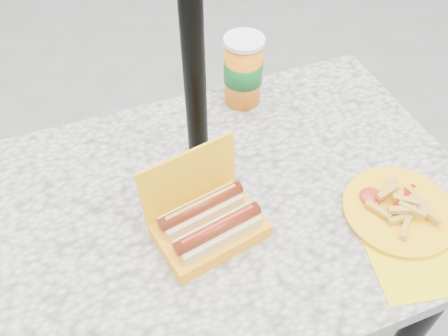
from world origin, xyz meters
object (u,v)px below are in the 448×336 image
object	(u,v)px
umbrella_pole	(192,35)
soda_cup	(243,71)
fries_plate	(400,213)
hotdog_box	(208,223)

from	to	relation	value
umbrella_pole	soda_cup	distance (m)	0.35
fries_plate	soda_cup	distance (m)	0.55
hotdog_box	fries_plate	size ratio (longest dim) A/B	0.71
fries_plate	umbrella_pole	bearing A→B (deg)	136.10
soda_cup	hotdog_box	bearing A→B (deg)	-121.90
fries_plate	soda_cup	world-z (taller)	soda_cup
fries_plate	soda_cup	xyz separation A→B (m)	(-0.18, 0.51, 0.09)
umbrella_pole	soda_cup	bearing A→B (deg)	40.62
hotdog_box	soda_cup	size ratio (longest dim) A/B	1.26
hotdog_box	soda_cup	world-z (taller)	soda_cup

